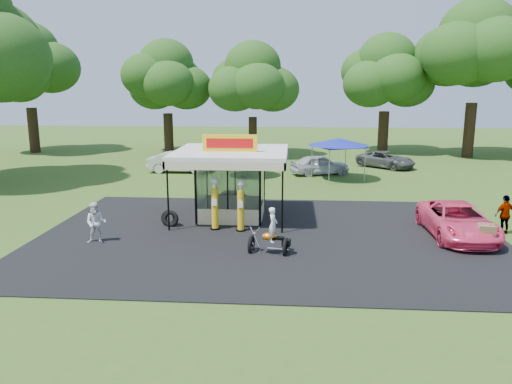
% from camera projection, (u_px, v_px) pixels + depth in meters
% --- Properties ---
extents(ground, '(120.00, 120.00, 0.00)m').
position_uv_depth(ground, '(267.00, 251.00, 19.82)').
color(ground, '#34591B').
rests_on(ground, ground).
extents(asphalt_apron, '(20.00, 14.00, 0.04)m').
position_uv_depth(asphalt_apron, '(269.00, 236.00, 21.76)').
color(asphalt_apron, black).
rests_on(asphalt_apron, ground).
extents(gas_station_kiosk, '(5.40, 5.40, 4.18)m').
position_uv_depth(gas_station_kiosk, '(232.00, 182.00, 24.45)').
color(gas_station_kiosk, white).
rests_on(gas_station_kiosk, ground).
extents(gas_pump_left, '(0.45, 0.45, 2.41)m').
position_uv_depth(gas_pump_left, '(215.00, 205.00, 22.48)').
color(gas_pump_left, black).
rests_on(gas_pump_left, ground).
extents(gas_pump_right, '(0.44, 0.44, 2.36)m').
position_uv_depth(gas_pump_right, '(241.00, 207.00, 22.24)').
color(gas_pump_right, black).
rests_on(gas_pump_right, ground).
extents(motorcycle, '(1.70, 1.00, 1.95)m').
position_uv_depth(motorcycle, '(271.00, 235.00, 19.34)').
color(motorcycle, black).
rests_on(motorcycle, ground).
extents(spare_tires, '(0.95, 0.64, 0.79)m').
position_uv_depth(spare_tires, '(170.00, 218.00, 23.20)').
color(spare_tires, black).
rests_on(spare_tires, ground).
extents(a_frame_sign, '(0.67, 0.66, 1.12)m').
position_uv_depth(a_frame_sign, '(486.00, 238.00, 19.59)').
color(a_frame_sign, '#593819').
rests_on(a_frame_sign, ground).
extents(kiosk_car, '(2.82, 1.13, 0.96)m').
position_uv_depth(kiosk_car, '(237.00, 198.00, 26.88)').
color(kiosk_car, gold).
rests_on(kiosk_car, ground).
extents(pink_sedan, '(2.53, 5.33, 1.47)m').
position_uv_depth(pink_sedan, '(457.00, 221.00, 21.52)').
color(pink_sedan, '#FF4575').
rests_on(pink_sedan, ground).
extents(spectator_west, '(0.93, 0.77, 1.74)m').
position_uv_depth(spectator_west, '(96.00, 223.00, 20.65)').
color(spectator_west, white).
rests_on(spectator_west, ground).
extents(spectator_east_b, '(1.11, 0.71, 1.75)m').
position_uv_depth(spectator_east_b, '(505.00, 215.00, 21.96)').
color(spectator_east_b, gray).
rests_on(spectator_east_b, ground).
extents(bg_car_a, '(4.70, 1.68, 1.54)m').
position_uv_depth(bg_car_a, '(180.00, 162.00, 37.56)').
color(bg_car_a, silver).
rests_on(bg_car_a, ground).
extents(bg_car_b, '(5.32, 2.38, 1.51)m').
position_uv_depth(bg_car_b, '(232.00, 159.00, 39.20)').
color(bg_car_b, '#AD0D17').
rests_on(bg_car_b, ground).
extents(bg_car_c, '(4.62, 3.08, 1.46)m').
position_uv_depth(bg_car_c, '(320.00, 165.00, 36.63)').
color(bg_car_c, silver).
rests_on(bg_car_c, ground).
extents(bg_car_d, '(4.92, 4.76, 1.30)m').
position_uv_depth(bg_car_d, '(386.00, 160.00, 39.68)').
color(bg_car_d, '#4E4F50').
rests_on(bg_car_d, ground).
extents(tent_west, '(3.84, 3.84, 2.68)m').
position_uv_depth(tent_west, '(241.00, 143.00, 35.52)').
color(tent_west, gray).
rests_on(tent_west, ground).
extents(tent_east, '(4.14, 4.14, 2.90)m').
position_uv_depth(tent_east, '(338.00, 142.00, 34.20)').
color(tent_east, gray).
rests_on(tent_east, ground).
extents(oak_far_a, '(10.20, 10.20, 12.09)m').
position_uv_depth(oak_far_a, '(28.00, 72.00, 47.28)').
color(oak_far_a, black).
rests_on(oak_far_a, ground).
extents(oak_far_b, '(8.80, 8.80, 10.50)m').
position_uv_depth(oak_far_b, '(167.00, 82.00, 47.25)').
color(oak_far_b, black).
rests_on(oak_far_b, ground).
extents(oak_far_c, '(8.61, 8.61, 10.15)m').
position_uv_depth(oak_far_c, '(253.00, 85.00, 45.05)').
color(oak_far_c, black).
rests_on(oak_far_c, ground).
extents(oak_far_d, '(9.28, 9.28, 11.05)m').
position_uv_depth(oak_far_d, '(386.00, 79.00, 47.36)').
color(oak_far_d, black).
rests_on(oak_far_d, ground).
extents(oak_far_e, '(11.43, 11.43, 13.61)m').
position_uv_depth(oak_far_e, '(476.00, 59.00, 43.90)').
color(oak_far_e, black).
rests_on(oak_far_e, ground).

